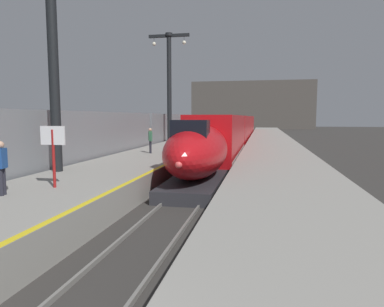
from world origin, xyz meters
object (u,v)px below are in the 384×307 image
at_px(station_column_far, 169,78).
at_px(departure_info_board, 53,144).
at_px(passenger_near_edge, 150,138).
at_px(rolling_suitcase, 179,149).
at_px(regional_train_adjacent, 135,132).
at_px(highspeed_train_main, 235,130).
at_px(station_column_mid, 52,39).
at_px(passenger_far_waiting, 1,164).

xyz_separation_m(station_column_far, departure_info_board, (1.98, -22.47, -4.69)).
relative_size(passenger_near_edge, rolling_suitcase, 1.72).
bearing_deg(regional_train_adjacent, highspeed_train_main, 54.36).
bearing_deg(departure_info_board, regional_train_adjacent, 102.52).
bearing_deg(regional_train_adjacent, departure_info_board, -77.48).
bearing_deg(station_column_mid, highspeed_train_main, 77.61).
bearing_deg(station_column_far, highspeed_train_main, 52.34).
xyz_separation_m(station_column_mid, departure_info_board, (1.98, -3.27, -4.28)).
height_order(highspeed_train_main, passenger_near_edge, highspeed_train_main).
bearing_deg(station_column_mid, rolling_suitcase, 68.31).
height_order(passenger_far_waiting, rolling_suitcase, passenger_far_waiting).
xyz_separation_m(passenger_far_waiting, departure_info_board, (0.89, 1.39, 0.52)).
height_order(station_column_mid, rolling_suitcase, station_column_mid).
height_order(passenger_near_edge, departure_info_board, departure_info_board).
relative_size(station_column_mid, passenger_near_edge, 5.72).
xyz_separation_m(station_column_far, rolling_suitcase, (3.47, -10.49, -5.89)).
height_order(station_column_mid, passenger_far_waiting, station_column_mid).
bearing_deg(passenger_near_edge, rolling_suitcase, 14.15).
bearing_deg(departure_info_board, passenger_far_waiting, -122.48).
bearing_deg(rolling_suitcase, passenger_far_waiting, -100.07).
relative_size(station_column_mid, rolling_suitcase, 9.85).
relative_size(station_column_mid, passenger_far_waiting, 5.72).
distance_m(regional_train_adjacent, station_column_mid, 16.39).
xyz_separation_m(highspeed_train_main, rolling_suitcase, (-2.43, -18.13, -0.60)).
height_order(regional_train_adjacent, station_column_mid, station_column_mid).
bearing_deg(departure_info_board, highspeed_train_main, 82.58).
bearing_deg(highspeed_train_main, regional_train_adjacent, -125.64).
bearing_deg(station_column_far, rolling_suitcase, -71.70).
xyz_separation_m(highspeed_train_main, passenger_near_edge, (-4.27, -18.59, 0.09)).
xyz_separation_m(regional_train_adjacent, rolling_suitcase, (5.67, -6.83, -0.77)).
relative_size(highspeed_train_main, passenger_far_waiting, 34.18).
bearing_deg(station_column_far, passenger_near_edge, -81.52).
distance_m(station_column_far, rolling_suitcase, 12.52).
distance_m(station_column_mid, passenger_near_edge, 9.68).
height_order(passenger_far_waiting, departure_info_board, departure_info_board).
xyz_separation_m(highspeed_train_main, regional_train_adjacent, (-8.10, -11.30, 0.18)).
height_order(station_column_far, departure_info_board, station_column_far).
relative_size(passenger_near_edge, departure_info_board, 0.80).
relative_size(regional_train_adjacent, passenger_far_waiting, 21.66).
distance_m(passenger_far_waiting, rolling_suitcase, 13.61).
bearing_deg(regional_train_adjacent, rolling_suitcase, -50.32).
height_order(highspeed_train_main, departure_info_board, highspeed_train_main).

